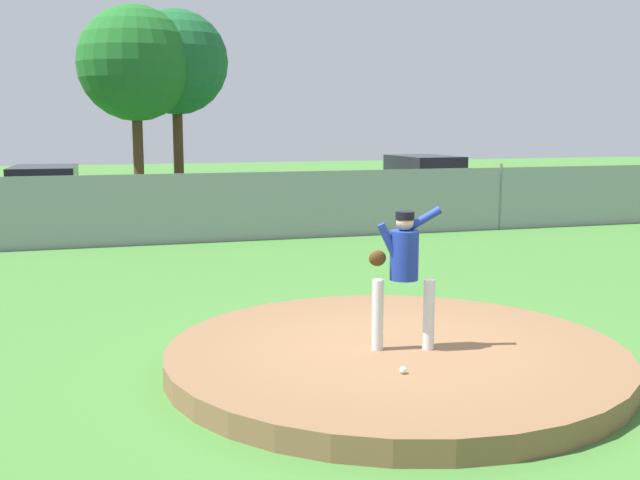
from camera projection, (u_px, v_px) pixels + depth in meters
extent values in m
plane|color=#427A33|center=(275.00, 272.00, 14.54)|extent=(80.00, 80.00, 0.00)
cube|color=#2B2B2D|center=(209.00, 219.00, 22.59)|extent=(44.00, 7.00, 0.01)
cylinder|color=brown|center=(395.00, 357.00, 8.84)|extent=(5.29, 5.29, 0.26)
cylinder|color=silver|center=(378.00, 315.00, 8.63)|extent=(0.13, 0.13, 0.81)
cylinder|color=silver|center=(429.00, 315.00, 8.64)|extent=(0.13, 0.13, 0.81)
cylinder|color=navy|center=(404.00, 255.00, 8.53)|extent=(0.32, 0.32, 0.56)
cylinder|color=navy|center=(420.00, 221.00, 8.52)|extent=(0.50, 0.22, 0.34)
cylinder|color=navy|center=(389.00, 243.00, 8.46)|extent=(0.29, 0.16, 0.46)
ellipsoid|color=#4C2D14|center=(377.00, 258.00, 8.49)|extent=(0.20, 0.12, 0.18)
sphere|color=tan|center=(405.00, 222.00, 8.47)|extent=(0.20, 0.20, 0.20)
cylinder|color=black|center=(405.00, 216.00, 8.46)|extent=(0.21, 0.21, 0.09)
sphere|color=white|center=(403.00, 370.00, 7.84)|extent=(0.07, 0.07, 0.07)
cube|color=gray|center=(236.00, 207.00, 18.21)|extent=(35.29, 0.03, 1.64)
cylinder|color=slate|center=(500.00, 197.00, 20.20)|extent=(0.07, 0.07, 1.74)
cube|color=slate|center=(45.00, 200.00, 21.32)|extent=(2.04, 4.72, 0.68)
cube|color=black|center=(44.00, 177.00, 21.22)|extent=(1.82, 2.62, 0.62)
cylinder|color=black|center=(50.00, 207.00, 22.75)|extent=(1.96, 0.71, 0.64)
cylinder|color=black|center=(41.00, 219.00, 19.99)|extent=(1.96, 0.71, 0.64)
cube|color=tan|center=(424.00, 191.00, 23.92)|extent=(2.03, 4.72, 0.77)
cube|color=black|center=(424.00, 167.00, 23.81)|extent=(1.77, 2.64, 0.70)
cylinder|color=black|center=(403.00, 199.00, 25.31)|extent=(1.86, 0.74, 0.64)
cylinder|color=black|center=(446.00, 207.00, 22.64)|extent=(1.86, 0.74, 0.64)
cylinder|color=#4C331E|center=(138.00, 150.00, 29.93)|extent=(0.40, 0.40, 3.52)
sphere|color=#206926|center=(135.00, 63.00, 29.43)|extent=(4.43, 4.43, 4.43)
cylinder|color=#4C331E|center=(178.00, 146.00, 31.14)|extent=(0.41, 0.41, 3.75)
sphere|color=#1B6130|center=(176.00, 62.00, 30.63)|extent=(4.18, 4.18, 4.18)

